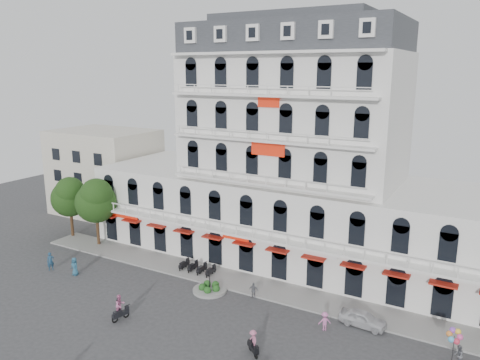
% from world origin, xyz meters
% --- Properties ---
extents(ground, '(120.00, 120.00, 0.00)m').
position_xyz_m(ground, '(0.00, 0.00, 0.00)').
color(ground, '#38383A').
rests_on(ground, ground).
extents(sidewalk, '(53.00, 4.00, 0.16)m').
position_xyz_m(sidewalk, '(0.00, 9.00, 0.08)').
color(sidewalk, gray).
rests_on(sidewalk, ground).
extents(main_building, '(45.00, 15.00, 25.80)m').
position_xyz_m(main_building, '(0.00, 18.00, 9.96)').
color(main_building, silver).
rests_on(main_building, ground).
extents(flank_building_west, '(14.00, 10.00, 12.00)m').
position_xyz_m(flank_building_west, '(-30.00, 20.00, 6.00)').
color(flank_building_west, beige).
rests_on(flank_building_west, ground).
extents(traffic_island, '(3.20, 3.20, 1.60)m').
position_xyz_m(traffic_island, '(-3.00, 6.00, 0.26)').
color(traffic_island, gray).
rests_on(traffic_island, ground).
extents(parked_scooter_row, '(4.40, 1.80, 1.10)m').
position_xyz_m(parked_scooter_row, '(-6.35, 8.80, 0.00)').
color(parked_scooter_row, black).
rests_on(parked_scooter_row, ground).
extents(tree_west_outer, '(4.50, 4.48, 7.76)m').
position_xyz_m(tree_west_outer, '(-25.95, 9.98, 5.35)').
color(tree_west_outer, '#382314').
rests_on(tree_west_outer, ground).
extents(tree_west_inner, '(4.76, 4.76, 8.25)m').
position_xyz_m(tree_west_inner, '(-20.95, 9.48, 5.68)').
color(tree_west_inner, '#382314').
rests_on(tree_west_inner, ground).
extents(parked_car, '(3.93, 1.79, 1.31)m').
position_xyz_m(parked_car, '(11.16, 7.00, 0.65)').
color(parked_car, silver).
rests_on(parked_car, ground).
extents(rider_southwest, '(0.86, 1.69, 2.28)m').
position_xyz_m(rider_southwest, '(-6.61, -2.00, 1.18)').
color(rider_southwest, black).
rests_on(rider_southwest, ground).
extents(rider_center, '(1.37, 1.24, 1.95)m').
position_xyz_m(rider_center, '(5.24, -0.84, 1.00)').
color(rider_center, black).
rests_on(rider_center, ground).
extents(pedestrian_left, '(0.99, 0.72, 1.87)m').
position_xyz_m(pedestrian_left, '(-16.86, 2.28, 0.94)').
color(pedestrian_left, '#265874').
rests_on(pedestrian_left, ground).
extents(pedestrian_mid, '(0.93, 0.54, 1.50)m').
position_xyz_m(pedestrian_mid, '(1.19, 6.89, 0.75)').
color(pedestrian_mid, slate).
rests_on(pedestrian_mid, ground).
extents(pedestrian_right, '(1.16, 1.06, 1.56)m').
position_xyz_m(pedestrian_right, '(8.67, 4.86, 0.78)').
color(pedestrian_right, '#C96AA9').
rests_on(pedestrian_right, ground).
extents(pedestrian_far, '(0.77, 0.84, 1.93)m').
position_xyz_m(pedestrian_far, '(-20.00, 1.90, 0.96)').
color(pedestrian_far, navy).
rests_on(pedestrian_far, ground).
extents(balloon_vendor, '(1.28, 1.21, 2.45)m').
position_xyz_m(balloon_vendor, '(18.22, 5.33, 1.32)').
color(balloon_vendor, slate).
rests_on(balloon_vendor, ground).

